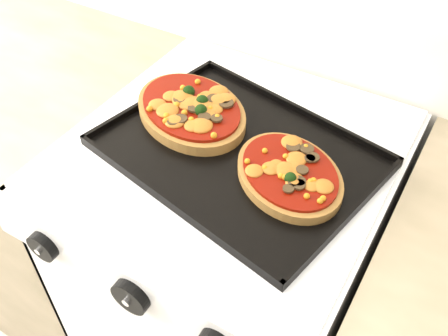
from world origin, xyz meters
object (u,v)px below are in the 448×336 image
Objects in this scene: pizza_left at (191,109)px; baking_tray at (238,151)px; stove at (230,280)px; pizza_right at (289,173)px.

baking_tray is at bearing -18.38° from pizza_left.
baking_tray is (0.02, -0.02, 0.47)m from stove.
pizza_right is (0.11, -0.02, 0.01)m from baking_tray.
pizza_left is at bearing 167.75° from stove.
baking_tray reaches higher than stove.
pizza_left is at bearing 173.12° from baking_tray.
baking_tray is 2.20× the size of pizza_right.
baking_tray is 0.14m from pizza_left.
pizza_left reaches higher than stove.
stove is 0.50m from pizza_left.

